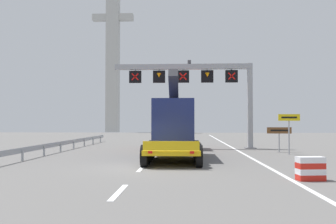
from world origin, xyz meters
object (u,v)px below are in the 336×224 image
at_px(heavy_haul_truck_yellow, 175,125).
at_px(crash_barrier_striped, 310,169).
at_px(exit_sign_yellow, 289,124).
at_px(bridge_pylon_distant, 113,38).
at_px(overhead_lane_gantry, 200,80).
at_px(tourist_info_sign_brown, 279,133).

bearing_deg(heavy_haul_truck_yellow, crash_barrier_striped, -63.52).
bearing_deg(heavy_haul_truck_yellow, exit_sign_yellow, -1.82).
bearing_deg(crash_barrier_striped, exit_sign_yellow, 77.69).
bearing_deg(exit_sign_yellow, bridge_pylon_distant, 114.07).
xyz_separation_m(overhead_lane_gantry, crash_barrier_striped, (3.55, -16.00, -5.35)).
distance_m(exit_sign_yellow, bridge_pylon_distant, 59.58).
xyz_separation_m(exit_sign_yellow, crash_barrier_striped, (-2.35, -10.75, -1.62)).
distance_m(heavy_haul_truck_yellow, crash_barrier_striped, 12.38).
xyz_separation_m(overhead_lane_gantry, tourist_info_sign_brown, (5.71, -3.42, -4.38)).
distance_m(overhead_lane_gantry, crash_barrier_striped, 17.25).
height_order(exit_sign_yellow, bridge_pylon_distant, bridge_pylon_distant).
xyz_separation_m(exit_sign_yellow, tourist_info_sign_brown, (-0.19, 1.83, -0.65)).
xyz_separation_m(heavy_haul_truck_yellow, crash_barrier_striped, (5.48, -11.00, -1.54)).
height_order(overhead_lane_gantry, bridge_pylon_distant, bridge_pylon_distant).
relative_size(exit_sign_yellow, crash_barrier_striped, 2.62).
distance_m(heavy_haul_truck_yellow, bridge_pylon_distant, 56.81).
height_order(heavy_haul_truck_yellow, crash_barrier_striped, heavy_haul_truck_yellow).
height_order(heavy_haul_truck_yellow, tourist_info_sign_brown, heavy_haul_truck_yellow).
bearing_deg(tourist_info_sign_brown, exit_sign_yellow, -84.18).
bearing_deg(exit_sign_yellow, overhead_lane_gantry, 138.27).
height_order(overhead_lane_gantry, exit_sign_yellow, overhead_lane_gantry).
bearing_deg(tourist_info_sign_brown, crash_barrier_striped, -99.73).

